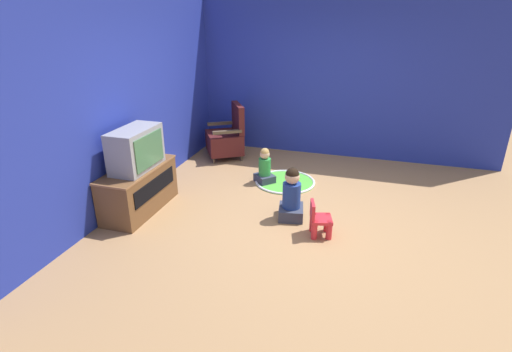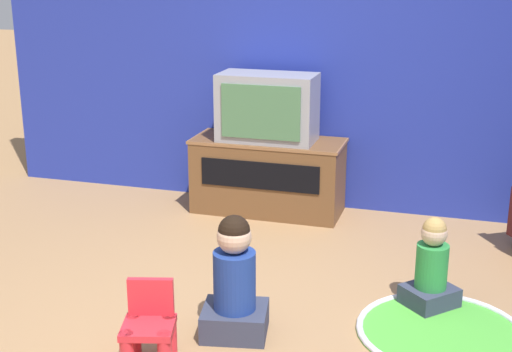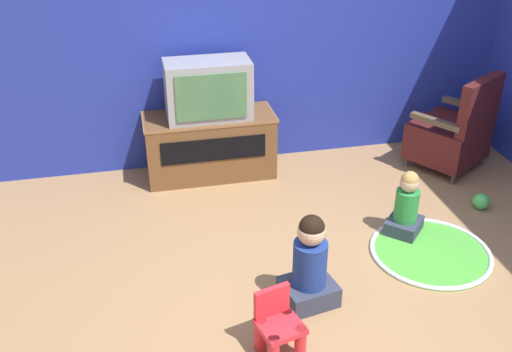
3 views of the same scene
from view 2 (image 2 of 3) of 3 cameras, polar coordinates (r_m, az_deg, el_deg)
ground_plane at (r=3.98m, az=0.54°, el=-12.97°), size 30.00×30.00×0.00m
wall_back at (r=5.80m, az=5.04°, el=11.09°), size 5.55×0.12×2.80m
tv_cabinet at (r=5.78m, az=0.97°, el=0.14°), size 1.22×0.50×0.60m
television at (r=5.61m, az=0.91°, el=5.50°), size 0.76×0.40×0.53m
yellow_kid_chair at (r=3.73m, az=-8.54°, el=-12.17°), size 0.32×0.31×0.43m
play_mat at (r=4.16m, az=14.60°, el=-11.96°), size 0.94×0.94×0.04m
child_watching_left at (r=4.34m, az=13.86°, el=-7.21°), size 0.38×0.38×0.56m
child_watching_center at (r=3.90m, az=-1.72°, el=-8.62°), size 0.41×0.37×0.69m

